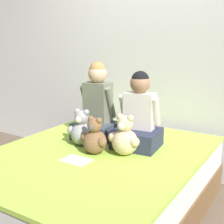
{
  "coord_description": "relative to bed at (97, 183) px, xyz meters",
  "views": [
    {
      "loc": [
        1.32,
        -1.89,
        1.4
      ],
      "look_at": [
        0.0,
        0.23,
        0.79
      ],
      "focal_mm": 50.0,
      "sensor_mm": 36.0,
      "label": 1
    }
  ],
  "objects": [
    {
      "name": "wall_behind_bed",
      "position": [
        0.0,
        1.08,
        0.99
      ],
      "size": [
        8.0,
        0.06,
        2.5
      ],
      "color": "silver",
      "rests_on": "ground_plane"
    },
    {
      "name": "teddy_bear_held_by_left_child",
      "position": [
        -0.2,
        0.09,
        0.39
      ],
      "size": [
        0.26,
        0.19,
        0.31
      ],
      "rotation": [
        0.0,
        0.0,
        0.11
      ],
      "color": "#939399",
      "rests_on": "bed"
    },
    {
      "name": "child_on_left",
      "position": [
        -0.21,
        0.31,
        0.53
      ],
      "size": [
        0.36,
        0.31,
        0.68
      ],
      "rotation": [
        0.0,
        0.0,
        0.02
      ],
      "color": "#384251",
      "rests_on": "bed"
    },
    {
      "name": "sign_card",
      "position": [
        -0.03,
        -0.21,
        0.26
      ],
      "size": [
        0.21,
        0.15,
        0.0
      ],
      "color": "white",
      "rests_on": "bed"
    },
    {
      "name": "ground_plane",
      "position": [
        0.0,
        0.0,
        -0.26
      ],
      "size": [
        14.0,
        14.0,
        0.0
      ],
      "primitive_type": "plane",
      "color": "brown"
    },
    {
      "name": "teddy_bear_held_by_right_child",
      "position": [
        0.21,
        0.08,
        0.39
      ],
      "size": [
        0.27,
        0.2,
        0.32
      ],
      "rotation": [
        0.0,
        0.0,
        -0.04
      ],
      "color": "#D1B78E",
      "rests_on": "bed"
    },
    {
      "name": "child_on_right",
      "position": [
        0.21,
        0.31,
        0.5
      ],
      "size": [
        0.39,
        0.36,
        0.62
      ],
      "rotation": [
        0.0,
        0.0,
        0.1
      ],
      "color": "#282D47",
      "rests_on": "bed"
    },
    {
      "name": "bed",
      "position": [
        0.0,
        0.0,
        0.0
      ],
      "size": [
        1.54,
        1.88,
        0.51
      ],
      "color": "brown",
      "rests_on": "ground_plane"
    },
    {
      "name": "teddy_bear_between_children",
      "position": [
        0.0,
        -0.02,
        0.38
      ],
      "size": [
        0.25,
        0.19,
        0.3
      ],
      "rotation": [
        0.0,
        0.0,
        -0.14
      ],
      "color": "brown",
      "rests_on": "bed"
    }
  ]
}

